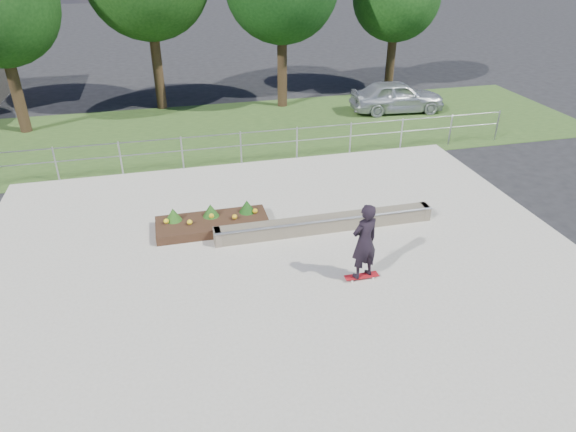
{
  "coord_description": "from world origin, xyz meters",
  "views": [
    {
      "loc": [
        -2.4,
        -9.06,
        7.06
      ],
      "look_at": [
        0.2,
        1.5,
        1.1
      ],
      "focal_mm": 32.0,
      "sensor_mm": 36.0,
      "label": 1
    }
  ],
  "objects_px": {
    "grind_ledge": "(326,224)",
    "planter_bed": "(212,222)",
    "parked_car": "(397,96)",
    "skateboarder": "(364,242)"
  },
  "relations": [
    {
      "from": "planter_bed",
      "to": "parked_car",
      "type": "relative_size",
      "value": 0.72
    },
    {
      "from": "parked_car",
      "to": "skateboarder",
      "type": "bearing_deg",
      "value": 157.65
    },
    {
      "from": "grind_ledge",
      "to": "planter_bed",
      "type": "xyz_separation_m",
      "value": [
        -2.95,
        0.87,
        -0.02
      ]
    },
    {
      "from": "planter_bed",
      "to": "skateboarder",
      "type": "relative_size",
      "value": 1.56
    },
    {
      "from": "planter_bed",
      "to": "parked_car",
      "type": "bearing_deg",
      "value": 43.04
    },
    {
      "from": "planter_bed",
      "to": "skateboarder",
      "type": "bearing_deg",
      "value": -45.96
    },
    {
      "from": "planter_bed",
      "to": "skateboarder",
      "type": "xyz_separation_m",
      "value": [
        3.09,
        -3.2,
        0.81
      ]
    },
    {
      "from": "grind_ledge",
      "to": "planter_bed",
      "type": "bearing_deg",
      "value": 163.55
    },
    {
      "from": "skateboarder",
      "to": "parked_car",
      "type": "height_order",
      "value": "skateboarder"
    },
    {
      "from": "planter_bed",
      "to": "skateboarder",
      "type": "height_order",
      "value": "skateboarder"
    }
  ]
}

